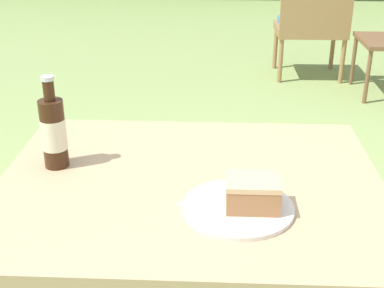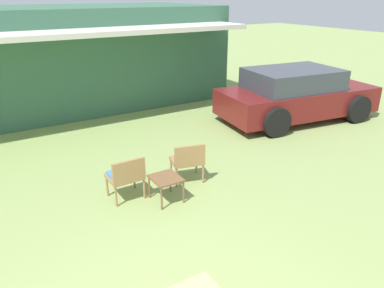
{
  "view_description": "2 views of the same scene",
  "coord_description": "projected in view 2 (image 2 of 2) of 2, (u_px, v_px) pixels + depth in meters",
  "views": [
    {
      "loc": [
        0.06,
        -1.12,
        1.34
      ],
      "look_at": [
        0.0,
        0.1,
        0.79
      ],
      "focal_mm": 50.0,
      "sensor_mm": 36.0,
      "label": 1
    },
    {
      "loc": [
        -1.13,
        -1.96,
        3.19
      ],
      "look_at": [
        1.82,
        2.81,
        0.9
      ],
      "focal_mm": 35.0,
      "sensor_mm": 36.0,
      "label": 2
    }
  ],
  "objects": [
    {
      "name": "garden_side_table",
      "position": [
        166.0,
        180.0,
        6.03
      ],
      "size": [
        0.45,
        0.49,
        0.42
      ],
      "color": "brown",
      "rests_on": "ground_plane"
    },
    {
      "name": "wicker_chair_plain",
      "position": [
        188.0,
        159.0,
        6.62
      ],
      "size": [
        0.65,
        0.58,
        0.74
      ],
      "rotation": [
        0.0,
        0.0,
        2.88
      ],
      "color": "#9E7547",
      "rests_on": "ground_plane"
    },
    {
      "name": "parked_car",
      "position": [
        296.0,
        95.0,
        9.84
      ],
      "size": [
        4.34,
        2.41,
        1.37
      ],
      "rotation": [
        0.0,
        0.0,
        -0.13
      ],
      "color": "maroon",
      "rests_on": "ground_plane"
    },
    {
      "name": "wicker_chair_cushioned",
      "position": [
        126.0,
        175.0,
        6.06
      ],
      "size": [
        0.55,
        0.46,
        0.74
      ],
      "rotation": [
        0.0,
        0.0,
        3.15
      ],
      "color": "#9E7547",
      "rests_on": "ground_plane"
    },
    {
      "name": "cabin_building",
      "position": [
        25.0,
        59.0,
        10.7
      ],
      "size": [
        11.2,
        5.6,
        2.81
      ],
      "color": "#38664C",
      "rests_on": "ground_plane"
    }
  ]
}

